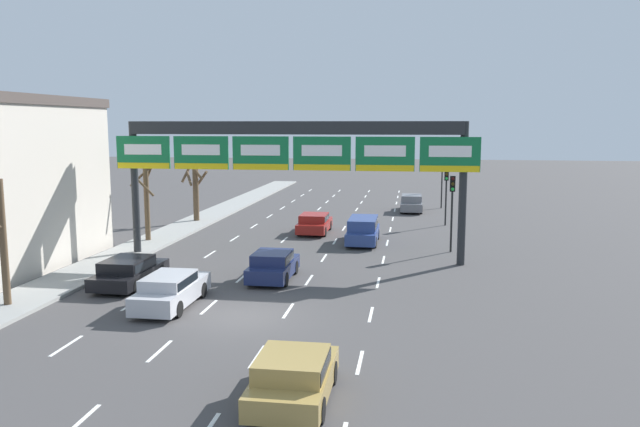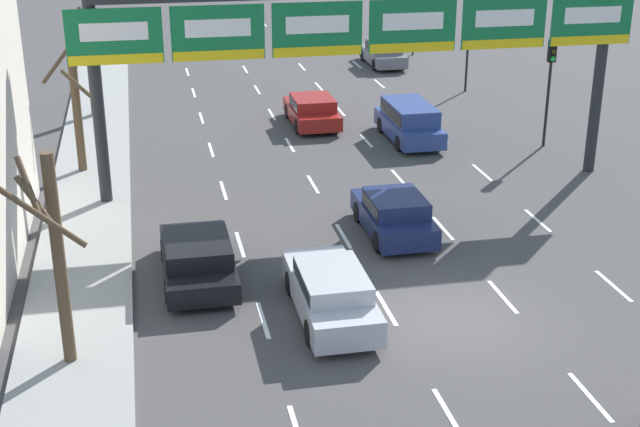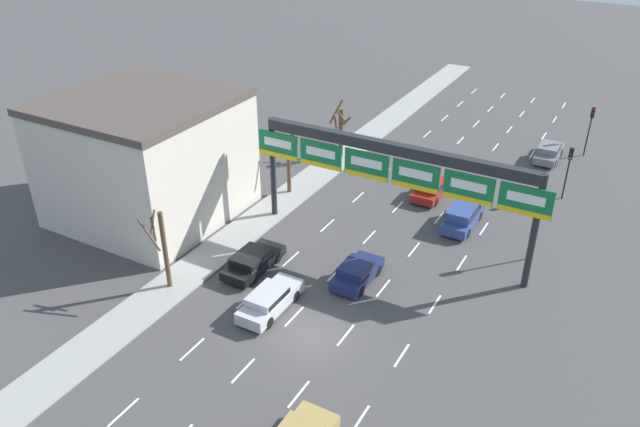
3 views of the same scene
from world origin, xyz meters
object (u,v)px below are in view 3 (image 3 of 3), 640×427
Objects in this scene: car_red at (431,188)px; suv_blue at (463,214)px; car_navy at (357,272)px; car_black at (253,260)px; traffic_light_near_gantry at (591,122)px; tree_bare_second at (289,161)px; traffic_light_far_end at (539,216)px; sign_gantry at (393,164)px; tree_bare_third at (341,129)px; tree_bare_closest at (163,247)px; traffic_light_mid_block at (569,163)px; car_grey at (549,152)px; car_silver at (270,300)px.

suv_blue is (3.58, -3.14, 0.18)m from car_red.
car_black is at bearing -162.26° from car_navy.
traffic_light_near_gantry is 26.83m from tree_bare_second.
car_black is at bearing -117.75° from traffic_light_near_gantry.
suv_blue is 6.07m from traffic_light_far_end.
sign_gantry is at bearing -111.62° from traffic_light_near_gantry.
tree_bare_closest is at bearing -89.98° from tree_bare_third.
tree_bare_third is (-18.63, -1.30, -0.41)m from traffic_light_mid_block.
traffic_light_far_end is 23.24m from tree_bare_closest.
car_black is 6.65m from car_navy.
car_grey is 18.24m from tree_bare_third.
car_silver is 5.86m from car_navy.
traffic_light_far_end is at bearing 47.25° from car_silver.
car_silver is at bearing -114.07° from suv_blue.
traffic_light_near_gantry is 0.92× the size of tree_bare_third.
tree_bare_second is (-18.89, -9.42, -0.32)m from traffic_light_mid_block.
traffic_light_far_end is at bearing -82.00° from car_grey.
traffic_light_mid_block is at bearing -90.61° from traffic_light_near_gantry.
tree_bare_third is (-9.69, 16.36, 1.88)m from car_navy.
car_red is at bearing 63.40° from tree_bare_closest.
car_grey is at bearing 75.39° from car_navy.
traffic_light_near_gantry is (5.53, 17.30, 2.28)m from suv_blue.
traffic_light_far_end is (15.11, 9.95, 2.48)m from car_black.
car_grey is (6.37, 20.12, -5.44)m from sign_gantry.
tree_bare_third is at bearing 100.37° from car_black.
car_grey is 7.78m from traffic_light_mid_block.
car_grey is (6.51, 11.65, 0.05)m from car_red.
car_grey is 1.03× the size of traffic_light_far_end.
sign_gantry is at bearing 71.47° from car_silver.
traffic_light_far_end is at bearing -0.96° from tree_bare_second.
tree_bare_second reaches higher than car_silver.
tree_bare_closest is at bearing -129.41° from suv_blue.
tree_bare_third is at bearing 107.13° from car_silver.
suv_blue is at bearing -124.91° from traffic_light_mid_block.
sign_gantry is 8.27m from suv_blue.
sign_gantry reaches higher than suv_blue.
traffic_light_far_end is 18.75m from tree_bare_second.
car_grey is 1.03× the size of traffic_light_near_gantry.
tree_bare_closest is (-18.47, -14.10, -0.21)m from traffic_light_far_end.
car_grey is at bearing 60.82° from car_red.
suv_blue is 0.93× the size of tree_bare_closest.
tree_bare_third reaches higher than car_grey.
car_silver is 22.38m from tree_bare_third.
traffic_light_mid_block is 0.86× the size of tree_bare_second.
traffic_light_far_end is at bearing -24.54° from tree_bare_third.
traffic_light_mid_block is (8.87, 13.11, -3.18)m from sign_gantry.
car_grey is at bearing 98.00° from traffic_light_far_end.
car_silver is at bearing -62.64° from tree_bare_second.
suv_blue is 10.48m from car_navy.
traffic_light_far_end reaches higher than car_navy.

